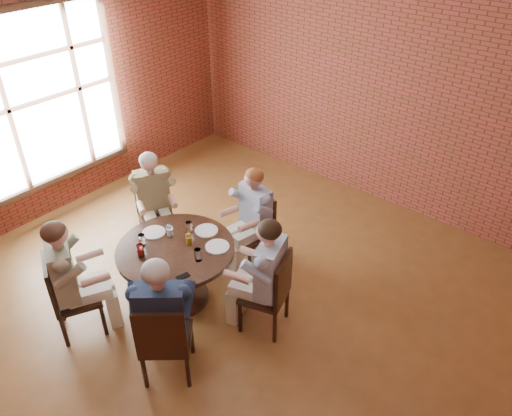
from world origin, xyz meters
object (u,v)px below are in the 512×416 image
Objects in this scene: dining_table at (177,263)px; diner_a at (264,276)px; chair_b at (257,226)px; chair_e at (164,340)px; diner_e at (164,318)px; smartphone at (183,276)px; diner_d at (72,279)px; chair_c at (154,209)px; chair_d at (66,294)px; chair_a at (272,290)px; diner_c at (155,202)px; diner_b at (252,219)px.

diner_a is at bearing 18.03° from dining_table.
chair_b is 1.98m from chair_e.
diner_e is at bearing -90.00° from chair_e.
dining_table is 1.37× the size of chair_b.
chair_e is 7.20× the size of smartphone.
diner_e is (1.12, 0.23, 0.01)m from diner_d.
diner_a is at bearing -148.42° from diner_e.
diner_a is 1.10m from diner_e.
chair_c is 0.96× the size of chair_d.
dining_table is at bearing -90.00° from chair_c.
chair_a is 7.06× the size of smartphone.
chair_c is 0.70× the size of diner_c.
diner_e reaches higher than diner_b.
dining_table is at bearing -90.00° from chair_e.
chair_d is at bearing -97.97° from chair_b.
chair_e is 0.66m from smartphone.
diner_a reaches higher than dining_table.
chair_d is at bearing 90.00° from diner_d.
chair_b is 1.32m from diner_c.
diner_b is (0.19, 1.03, 0.13)m from dining_table.
diner_d is at bearing -133.47° from diner_c.
chair_b is at bearing -116.63° from chair_e.
chair_c is at bearing 90.00° from diner_c.
smartphone is (-0.24, 0.47, 0.05)m from diner_e.
diner_c is 2.04m from diner_e.
diner_b reaches higher than smartphone.
chair_c is at bearing -43.38° from diner_d.
diner_d is at bearing -33.73° from chair_e.
dining_table is at bearing -90.00° from diner_b.
diner_e is at bearing -35.32° from diner_a.
diner_d is 1.21m from chair_e.
diner_b is at bearing -150.57° from diner_a.
diner_e is (-0.41, -1.08, 0.19)m from chair_a.
chair_e is at bearing -46.68° from smartphone.
chair_e reaches higher than chair_b.
diner_c is at bearing -90.00° from chair_c.
diner_d reaches higher than chair_c.
diner_b reaches higher than chair_e.
chair_e reaches higher than chair_d.
smartphone is at bearing -115.40° from diner_d.
diner_a is 1.17m from chair_e.
chair_a is 1.14m from chair_b.
diner_e is (0.45, -1.76, 0.05)m from diner_b.
chair_b is 0.95× the size of chair_e.
diner_a is 1.04× the size of diner_c.
chair_d is at bearing -66.62° from chair_a.
smartphone is at bearing -104.20° from diner_e.
smartphone is (-0.65, -0.61, 0.24)m from chair_a.
smartphone is at bearing -70.06° from diner_b.
chair_e is at bearing 90.00° from diner_e.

